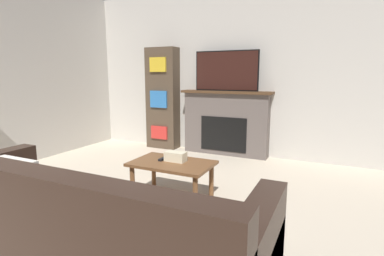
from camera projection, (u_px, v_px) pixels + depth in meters
wall_back at (237, 72)px, 4.84m from camera, size 6.27×0.06×2.70m
wall_side at (1, 71)px, 4.06m from camera, size 0.06×5.22×2.70m
fireplace at (226, 123)px, 4.91m from camera, size 1.50×0.28×1.05m
tv at (226, 71)px, 4.74m from camera, size 1.04×0.03×0.63m
couch at (80, 235)px, 1.92m from camera, size 2.38×0.93×0.84m
coffee_table at (172, 168)px, 3.12m from camera, size 0.84×0.53×0.41m
tissue_box at (176, 157)px, 3.14m from camera, size 0.22×0.12×0.10m
remote_control at (163, 159)px, 3.20m from camera, size 0.04×0.15×0.02m
bookshelf at (163, 99)px, 5.33m from camera, size 0.56×0.29×1.77m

